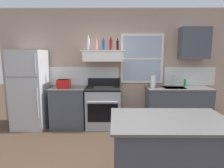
% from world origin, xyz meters
% --- Properties ---
extents(back_wall, '(5.40, 0.11, 2.70)m').
position_xyz_m(back_wall, '(0.03, 2.23, 1.35)').
color(back_wall, tan).
rests_on(back_wall, ground_plane).
extents(refrigerator, '(0.70, 0.72, 1.75)m').
position_xyz_m(refrigerator, '(-1.90, 1.84, 0.87)').
color(refrigerator, '#B7BABC').
rests_on(refrigerator, ground_plane).
extents(counter_left_of_stove, '(0.79, 0.63, 0.91)m').
position_xyz_m(counter_left_of_stove, '(-1.05, 1.90, 0.46)').
color(counter_left_of_stove, '#474C56').
rests_on(counter_left_of_stove, ground_plane).
extents(toaster, '(0.30, 0.20, 0.19)m').
position_xyz_m(toaster, '(-1.13, 1.83, 1.01)').
color(toaster, red).
rests_on(toaster, counter_left_of_stove).
extents(stove_range, '(0.76, 0.69, 1.09)m').
position_xyz_m(stove_range, '(-0.25, 1.86, 0.46)').
color(stove_range, '#9EA0A5').
rests_on(stove_range, ground_plane).
extents(range_hood_shelf, '(0.96, 0.52, 0.24)m').
position_xyz_m(range_hood_shelf, '(-0.25, 1.96, 1.62)').
color(range_hood_shelf, white).
extents(bottle_clear_tall, '(0.06, 0.06, 0.32)m').
position_xyz_m(bottle_clear_tall, '(-0.58, 1.95, 1.88)').
color(bottle_clear_tall, silver).
rests_on(bottle_clear_tall, range_hood_shelf).
extents(bottle_rose_pink, '(0.07, 0.07, 0.27)m').
position_xyz_m(bottle_rose_pink, '(-0.41, 1.91, 1.86)').
color(bottle_rose_pink, '#C67F84').
rests_on(bottle_rose_pink, range_hood_shelf).
extents(bottle_blue_liqueur, '(0.07, 0.07, 0.27)m').
position_xyz_m(bottle_blue_liqueur, '(-0.24, 2.01, 1.86)').
color(bottle_blue_liqueur, '#1E478C').
rests_on(bottle_blue_liqueur, range_hood_shelf).
extents(bottle_red_label_wine, '(0.07, 0.07, 0.28)m').
position_xyz_m(bottle_red_label_wine, '(-0.08, 1.90, 1.86)').
color(bottle_red_label_wine, maroon).
rests_on(bottle_red_label_wine, range_hood_shelf).
extents(bottle_balsamic_dark, '(0.06, 0.06, 0.26)m').
position_xyz_m(bottle_balsamic_dark, '(0.07, 1.98, 1.85)').
color(bottle_balsamic_dark, black).
rests_on(bottle_balsamic_dark, range_hood_shelf).
extents(counter_right_with_sink, '(1.43, 0.63, 0.91)m').
position_xyz_m(counter_right_with_sink, '(1.45, 1.90, 0.46)').
color(counter_right_with_sink, '#474C56').
rests_on(counter_right_with_sink, ground_plane).
extents(sink_faucet, '(0.03, 0.17, 0.28)m').
position_xyz_m(sink_faucet, '(1.35, 2.00, 1.08)').
color(sink_faucet, silver).
rests_on(sink_faucet, counter_right_with_sink).
extents(paper_towel_roll, '(0.11, 0.11, 0.27)m').
position_xyz_m(paper_towel_roll, '(0.87, 1.90, 1.04)').
color(paper_towel_roll, white).
rests_on(paper_towel_roll, counter_right_with_sink).
extents(dish_soap_bottle, '(0.06, 0.06, 0.18)m').
position_xyz_m(dish_soap_bottle, '(1.63, 2.00, 1.00)').
color(dish_soap_bottle, '#268C3F').
rests_on(dish_soap_bottle, counter_right_with_sink).
extents(kitchen_island, '(1.40, 0.90, 0.91)m').
position_xyz_m(kitchen_island, '(0.65, -0.21, 0.46)').
color(kitchen_island, '#474C56').
rests_on(kitchen_island, ground_plane).
extents(upper_cabinet_right, '(0.64, 0.32, 0.70)m').
position_xyz_m(upper_cabinet_right, '(1.80, 2.04, 1.90)').
color(upper_cabinet_right, '#474C56').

